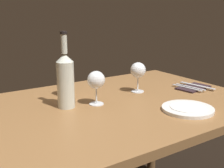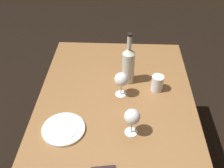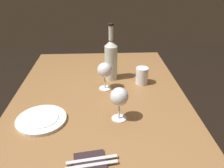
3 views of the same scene
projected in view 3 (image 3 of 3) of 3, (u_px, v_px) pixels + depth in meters
The scene contains 8 objects.
dining_table at pixel (100, 111), 1.24m from camera, with size 1.30×0.90×0.74m.
wine_glass_left at pixel (119, 97), 0.97m from camera, with size 0.08×0.08×0.16m.
wine_glass_right at pixel (105, 71), 1.22m from camera, with size 0.08×0.08×0.15m.
wine_bottle at pixel (111, 59), 1.33m from camera, with size 0.08×0.08×0.33m.
water_tumbler at pixel (142, 77), 1.31m from camera, with size 0.07×0.07×0.10m.
dinner_plate at pixel (41, 119), 1.01m from camera, with size 0.22×0.22×0.02m.
fork_inner at pixel (92, 165), 0.77m from camera, with size 0.04×0.18×0.00m.
fork_outer at pixel (92, 160), 0.80m from camera, with size 0.04×0.18×0.00m.
Camera 3 is at (1.03, 0.01, 1.36)m, focal length 36.65 mm.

